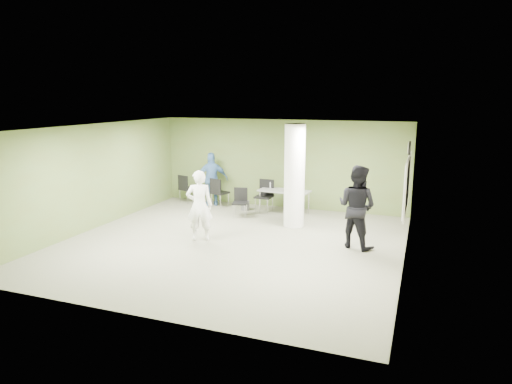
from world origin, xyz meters
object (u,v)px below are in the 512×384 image
at_px(folding_table, 284,192).
at_px(man_blue, 212,179).
at_px(man_black, 357,207).
at_px(chair_back_left, 186,187).
at_px(woman_white, 199,206).

bearing_deg(folding_table, man_blue, -179.26).
distance_m(folding_table, man_black, 3.51).
relative_size(folding_table, man_black, 0.81).
relative_size(folding_table, man_blue, 0.92).
distance_m(folding_table, chair_back_left, 3.50).
bearing_deg(man_black, folding_table, -23.12).
xyz_separation_m(woman_white, man_black, (3.69, 0.81, 0.10)).
xyz_separation_m(folding_table, man_black, (2.51, -2.43, 0.30)).
distance_m(chair_back_left, man_black, 6.59).
height_order(woman_white, man_black, man_black).
relative_size(folding_table, chair_back_left, 1.69).
bearing_deg(chair_back_left, woman_white, 142.91).
relative_size(chair_back_left, man_black, 0.48).
relative_size(folding_table, woman_white, 0.90).
bearing_deg(man_blue, man_black, 124.99).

